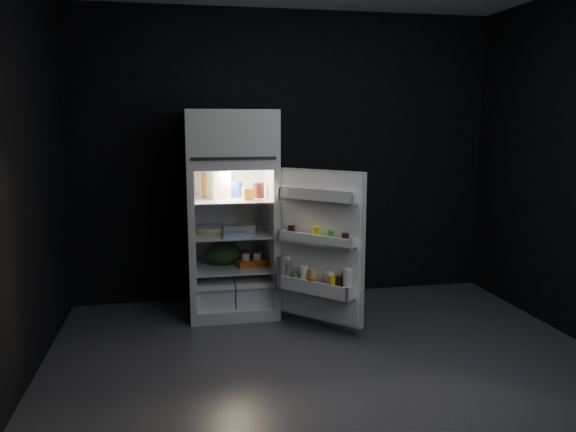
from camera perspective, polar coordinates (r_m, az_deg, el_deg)
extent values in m
cube|color=#47474C|center=(4.06, 4.51, -14.95)|extent=(4.00, 3.40, 0.00)
cube|color=black|center=(5.36, -0.20, 6.02)|extent=(4.00, 0.00, 2.70)
cube|color=black|center=(2.13, 17.29, 0.21)|extent=(4.00, 0.00, 2.70)
cube|color=black|center=(3.70, -26.61, 3.42)|extent=(0.00, 3.40, 2.70)
cube|color=silver|center=(5.14, -5.65, -9.00)|extent=(0.76, 0.70, 0.10)
cube|color=silver|center=(4.95, -9.87, -2.01)|extent=(0.05, 0.70, 1.20)
cube|color=silver|center=(5.01, -1.72, -1.73)|extent=(0.05, 0.70, 1.20)
cube|color=white|center=(5.29, -6.10, -1.19)|extent=(0.66, 0.05, 1.20)
cube|color=silver|center=(4.88, -5.89, 5.39)|extent=(0.76, 0.70, 0.06)
cube|color=silver|center=(4.87, -5.94, 8.20)|extent=(0.76, 0.70, 0.42)
cube|color=black|center=(4.53, -5.49, 5.83)|extent=(0.68, 0.01, 0.02)
cube|color=white|center=(4.93, -9.52, -2.06)|extent=(0.01, 0.65, 1.20)
cube|color=white|center=(4.98, -2.01, -1.80)|extent=(0.01, 0.65, 1.20)
cube|color=white|center=(4.86, -5.86, 4.97)|extent=(0.66, 0.65, 0.01)
cube|color=white|center=(5.10, -5.63, -8.51)|extent=(0.66, 0.65, 0.01)
cube|color=white|center=(4.89, -5.80, 1.74)|extent=(0.65, 0.63, 0.01)
cube|color=white|center=(4.94, -5.75, -1.71)|extent=(0.65, 0.63, 0.01)
cube|color=white|center=(5.01, -5.69, -5.07)|extent=(0.65, 0.63, 0.01)
cube|color=white|center=(5.07, -7.54, -7.28)|extent=(0.32, 0.59, 0.22)
cube|color=white|center=(5.10, -3.81, -7.12)|extent=(0.32, 0.59, 0.22)
cube|color=white|center=(4.73, -7.32, -7.36)|extent=(0.32, 0.02, 0.03)
cube|color=white|center=(4.76, -3.32, -7.19)|extent=(0.32, 0.02, 0.03)
cube|color=#FFE5B2|center=(4.81, -5.80, 4.67)|extent=(0.14, 0.14, 0.02)
cube|color=silver|center=(4.49, 3.40, -3.07)|extent=(0.56, 0.58, 1.22)
cube|color=white|center=(4.47, 3.21, -3.13)|extent=(0.50, 0.52, 1.18)
cube|color=white|center=(4.37, 2.96, 1.51)|extent=(0.54, 0.55, 0.02)
cube|color=white|center=(4.33, 2.72, 1.95)|extent=(0.49, 0.50, 0.10)
cube|color=white|center=(4.20, 6.78, 1.65)|extent=(0.08, 0.08, 0.10)
cube|color=white|center=(4.55, -0.56, 2.32)|extent=(0.08, 0.08, 0.10)
cube|color=white|center=(4.42, 2.89, -2.80)|extent=(0.54, 0.56, 0.02)
cube|color=white|center=(4.38, 2.62, -2.46)|extent=(0.49, 0.50, 0.09)
cube|color=white|center=(4.25, 6.66, -2.89)|extent=(0.09, 0.08, 0.09)
cube|color=white|center=(4.60, -0.59, -1.88)|extent=(0.09, 0.08, 0.09)
cube|color=white|center=(4.51, 2.71, -7.88)|extent=(0.57, 0.59, 0.02)
cube|color=white|center=(4.45, 2.30, -7.41)|extent=(0.49, 0.50, 0.13)
cube|color=white|center=(4.34, 6.44, -7.91)|extent=(0.11, 0.11, 0.13)
cube|color=white|center=(4.67, -0.72, -6.56)|extent=(0.11, 0.11, 0.13)
cube|color=white|center=(4.36, 2.97, 2.71)|extent=(0.52, 0.54, 0.02)
cylinder|color=silver|center=(4.34, 3.42, 2.19)|extent=(0.08, 0.08, 0.09)
cylinder|color=black|center=(4.28, 5.85, -2.42)|extent=(0.08, 0.08, 0.10)
cylinder|color=#338C33|center=(4.34, 4.35, -2.18)|extent=(0.07, 0.07, 0.11)
cylinder|color=yellow|center=(4.41, 2.90, -1.90)|extent=(0.08, 0.08, 0.12)
cylinder|color=black|center=(4.54, 0.34, -1.62)|extent=(0.08, 0.08, 0.11)
cylinder|color=#F9E6CC|center=(4.33, 6.10, -6.89)|extent=(0.11, 0.11, 0.24)
cylinder|color=black|center=(4.37, 5.17, -7.16)|extent=(0.08, 0.08, 0.17)
cylinder|color=white|center=(4.41, 4.27, -6.89)|extent=(0.10, 0.10, 0.19)
cylinder|color=tan|center=(4.49, 2.51, -6.58)|extent=(0.10, 0.10, 0.19)
cylinder|color=#F9E6CC|center=(4.53, 1.65, -6.32)|extent=(0.10, 0.10, 0.20)
cylinder|color=#338C33|center=(4.58, 0.81, -6.62)|extent=(0.09, 0.09, 0.13)
cylinder|color=silver|center=(4.62, -0.02, -5.99)|extent=(0.10, 0.10, 0.21)
cylinder|color=yellow|center=(4.36, 4.45, -7.17)|extent=(0.08, 0.08, 0.18)
cylinder|color=#C65011|center=(4.46, 2.44, -7.10)|extent=(0.08, 0.08, 0.13)
cylinder|color=silver|center=(4.53, 0.94, -6.94)|extent=(0.08, 0.08, 0.11)
cylinder|color=silver|center=(4.60, -0.71, -5.68)|extent=(0.10, 0.10, 0.26)
cylinder|color=white|center=(4.58, -0.02, -4.32)|extent=(0.05, 0.05, 0.02)
cube|color=white|center=(4.88, -7.09, 3.20)|extent=(0.21, 0.21, 0.24)
cylinder|color=#2043B1|center=(4.95, -5.40, 2.73)|extent=(0.14, 0.14, 0.14)
cylinder|color=black|center=(4.89, -3.01, 2.62)|extent=(0.09, 0.09, 0.13)
cylinder|color=#C67D1F|center=(4.96, -8.30, 3.16)|extent=(0.10, 0.10, 0.22)
cube|color=orange|center=(4.76, -4.13, 2.24)|extent=(0.10, 0.09, 0.10)
cube|color=gray|center=(4.86, -5.00, -1.39)|extent=(0.27, 0.10, 0.07)
cylinder|color=tan|center=(4.97, -7.65, -1.37)|extent=(0.35, 0.35, 0.04)
cube|color=#82A5C9|center=(4.72, -5.42, -1.92)|extent=(0.19, 0.10, 0.04)
cube|color=#F9E6CC|center=(5.11, -4.14, -0.95)|extent=(0.14, 0.12, 0.05)
ellipsoid|color=#193815|center=(5.03, -6.57, -3.79)|extent=(0.36, 0.31, 0.20)
cube|color=#C65011|center=(4.98, -3.63, -4.75)|extent=(0.30, 0.20, 0.05)
cylinder|color=#C65011|center=(5.21, -4.34, -3.90)|extent=(0.07, 0.07, 0.09)
cylinder|color=silver|center=(5.16, -2.88, -4.00)|extent=(0.10, 0.10, 0.09)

